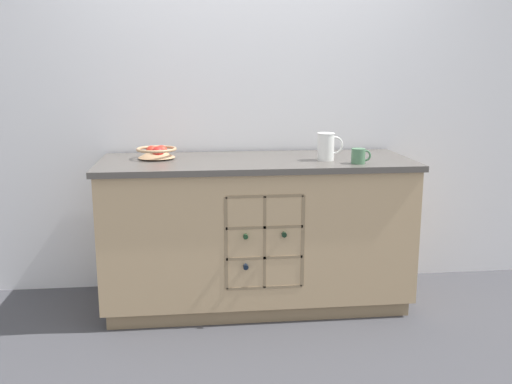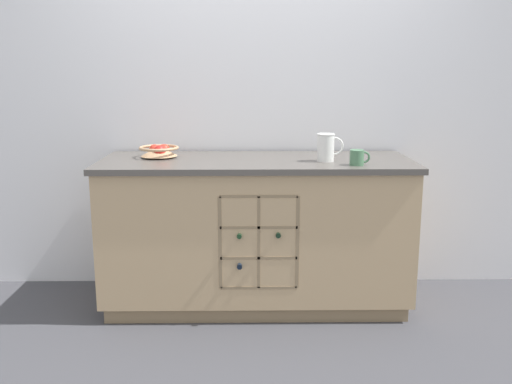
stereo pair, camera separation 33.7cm
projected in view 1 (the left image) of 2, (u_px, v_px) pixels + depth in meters
ground_plane at (256, 302)px, 3.66m from camera, size 14.00×14.00×0.00m
back_wall at (249, 98)px, 3.79m from camera, size 4.40×0.06×2.55m
kitchen_island at (256, 232)px, 3.56m from camera, size 1.89×0.74×0.93m
fruit_bowl at (157, 152)px, 3.48m from camera, size 0.25×0.25×0.08m
white_pitcher at (326, 146)px, 3.42m from camera, size 0.16×0.11×0.17m
ceramic_mug at (359, 156)px, 3.30m from camera, size 0.12×0.08×0.09m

